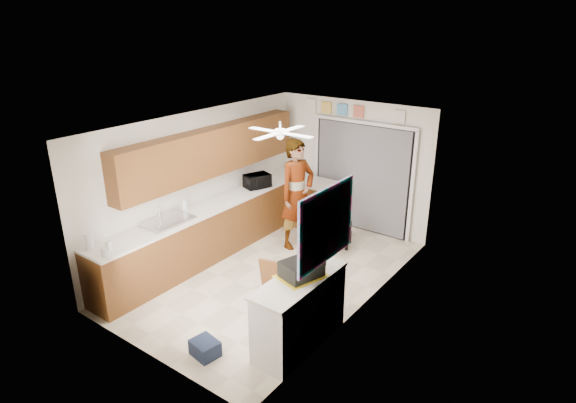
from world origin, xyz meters
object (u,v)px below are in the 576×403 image
Objects in this scene: paper_towel_roll at (89,241)px; man at (297,194)px; microwave at (257,181)px; dog at (344,234)px; cardboard_box at (278,318)px; navy_crate at (205,348)px; suitcase at (301,269)px; soap_bottle at (184,204)px.

paper_towel_roll is 0.12× the size of man.
man is (0.91, 0.01, -0.07)m from microwave.
dog is (0.72, 0.48, -0.76)m from man.
dog is (-0.49, 2.64, 0.13)m from cardboard_box.
navy_crate is at bearing -109.10° from cardboard_box.
suitcase is 1.02m from cardboard_box.
paper_towel_roll reaches higher than navy_crate.
paper_towel_roll is at bearing -175.43° from navy_crate.
dog is (-0.91, 2.71, -0.80)m from suitcase.
paper_towel_roll is 4.34m from dog.
paper_towel_roll is at bearing -163.99° from microwave.
soap_bottle is 2.79m from suitcase.
microwave is at bearing 104.27° from man.
soap_bottle is (-0.19, -1.64, 0.01)m from microwave.
paper_towel_roll is at bearing -91.37° from soap_bottle.
suitcase is 2.97m from dog.
microwave is 1.28× the size of cardboard_box.
paper_towel_roll is at bearing -141.56° from suitcase.
suitcase is at bearing 22.07° from paper_towel_roll.
dog reaches higher than navy_crate.
suitcase is at bearing -111.25° from microwave.
soap_bottle reaches higher than paper_towel_roll.
navy_crate is (1.99, 0.16, -0.96)m from paper_towel_roll.
man is (1.10, 1.65, -0.08)m from soap_bottle.
paper_towel_roll is 2.80m from cardboard_box.
man is at bearing 119.26° from cardboard_box.
suitcase reaches higher than dog.
microwave is 1.93× the size of paper_towel_roll.
navy_crate is (-0.78, -0.96, -0.94)m from suitcase.
suitcase reaches higher than navy_crate.
man is (-0.85, 3.19, 0.90)m from navy_crate.
paper_towel_roll is at bearing -153.13° from cardboard_box.
man reaches higher than paper_towel_roll.
cardboard_box is at bearing 26.87° from paper_towel_roll.
navy_crate is at bearing 4.57° from paper_towel_roll.
paper_towel_roll is 2.99m from suitcase.
paper_towel_roll reaches higher than dog.
dog is at bearing 64.12° from paper_towel_roll.
navy_crate is (-0.36, -1.03, -0.01)m from cardboard_box.
man is at bearing 104.97° from navy_crate.
soap_bottle is 2.68m from navy_crate.
man is 1.15m from dog.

